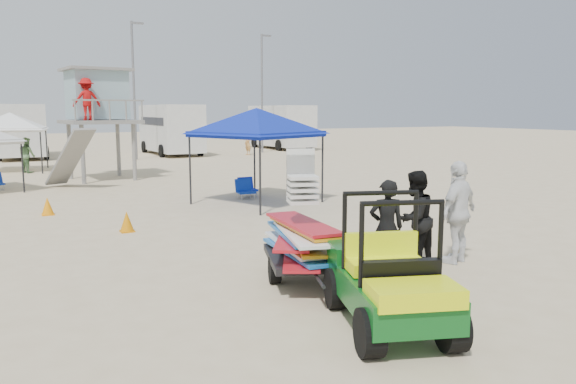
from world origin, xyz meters
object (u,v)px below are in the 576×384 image
canopy_blue (257,113)px  lifeguard_tower (97,99)px  utility_cart (390,269)px  man_left (386,227)px  surf_trailer (303,235)px

canopy_blue → lifeguard_tower: bearing=110.7°
utility_cart → man_left: size_ratio=1.51×
utility_cart → man_left: (1.52, 2.03, 0.03)m
surf_trailer → canopy_blue: canopy_blue is taller
man_left → canopy_blue: size_ratio=0.42×
surf_trailer → lifeguard_tower: size_ratio=0.51×
utility_cart → canopy_blue: size_ratio=0.64×
man_left → canopy_blue: canopy_blue is taller
utility_cart → canopy_blue: bearing=74.8°
man_left → canopy_blue: (1.24, 8.11, 1.98)m
surf_trailer → lifeguard_tower: (-0.55, 16.52, 2.55)m
surf_trailer → man_left: size_ratio=1.36×
utility_cart → lifeguard_tower: lifeguard_tower is taller
canopy_blue → utility_cart: bearing=-105.2°
surf_trailer → canopy_blue: size_ratio=0.58×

